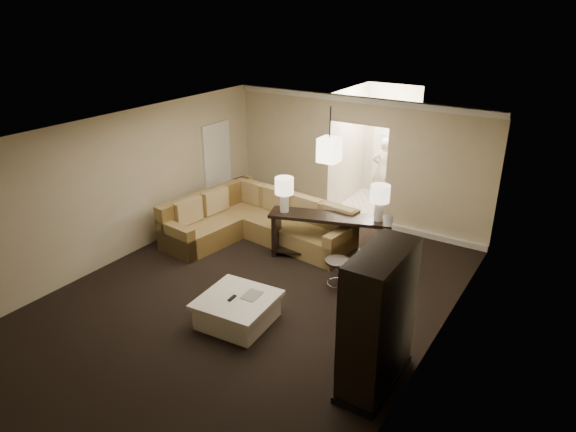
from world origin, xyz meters
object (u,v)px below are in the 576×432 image
Objects in this scene: sectional_sofa at (256,223)px; person at (384,166)px; coffee_table at (238,310)px; armoire at (377,322)px; drink_table at (338,268)px; console_table at (330,233)px.

person reaches higher than sectional_sofa.
coffee_table is 0.61× the size of armoire.
armoire reaches higher than sectional_sofa.
sectional_sofa is at bearing 120.06° from coffee_table.
person reaches higher than drink_table.
console_table is (1.67, 0.10, 0.15)m from sectional_sofa.
sectional_sofa is at bearing 160.50° from drink_table.
armoire is 6.71m from person.
sectional_sofa is at bearing 164.39° from console_table.
sectional_sofa is 1.67m from console_table.
console_table reaches higher than drink_table.
armoire is 2.45m from drink_table.
sectional_sofa is 6.38× the size of drink_table.
person is (-0.19, 6.12, 0.67)m from coffee_table.
armoire is 3.53× the size of drink_table.
person is (-1.02, 4.36, 0.51)m from drink_table.
sectional_sofa is 3.81m from person.
person reaches higher than coffee_table.
sectional_sofa is 1.81× the size of armoire.
console_table is 1.23× the size of armoire.
armoire is at bearing -28.06° from sectional_sofa.
drink_table is at bearing 64.75° from coffee_table.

